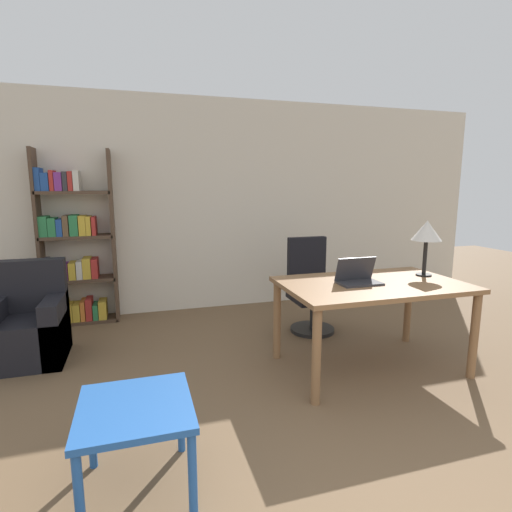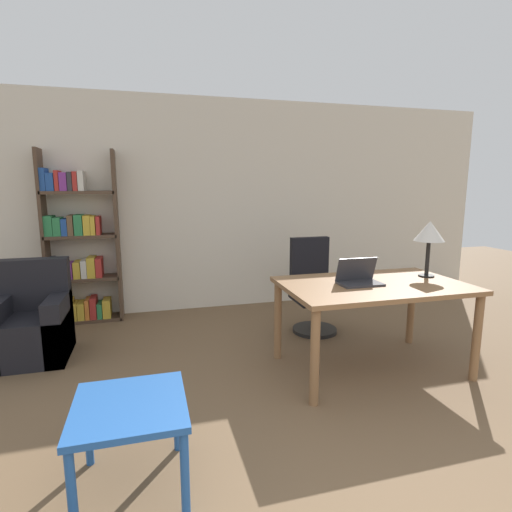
# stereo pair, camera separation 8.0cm
# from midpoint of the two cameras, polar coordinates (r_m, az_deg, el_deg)

# --- Properties ---
(wall_back) EXTENTS (8.00, 0.06, 2.70)m
(wall_back) POSITION_cam_midpoint_polar(r_m,az_deg,el_deg) (5.24, -6.28, 7.13)
(wall_back) COLOR beige
(wall_back) RESTS_ON ground_plane
(desk) EXTENTS (1.56, 0.97, 0.78)m
(desk) POSITION_cam_midpoint_polar(r_m,az_deg,el_deg) (3.62, 16.98, -5.20)
(desk) COLOR olive
(desk) RESTS_ON ground_plane
(laptop) EXTENTS (0.36, 0.22, 0.22)m
(laptop) POSITION_cam_midpoint_polar(r_m,az_deg,el_deg) (3.52, 15.09, -3.10)
(laptop) COLOR #2D2D33
(laptop) RESTS_ON desk
(table_lamp) EXTENTS (0.27, 0.27, 0.51)m
(table_lamp) POSITION_cam_midpoint_polar(r_m,az_deg,el_deg) (3.97, 24.07, 3.04)
(table_lamp) COLOR black
(table_lamp) RESTS_ON desk
(office_chair) EXTENTS (0.49, 0.49, 1.04)m
(office_chair) POSITION_cam_midpoint_polar(r_m,az_deg,el_deg) (4.52, 8.63, -4.75)
(office_chair) COLOR black
(office_chair) RESTS_ON ground_plane
(side_table_blue) EXTENTS (0.57, 0.59, 0.49)m
(side_table_blue) POSITION_cam_midpoint_polar(r_m,az_deg,el_deg) (2.32, -16.53, -21.07)
(side_table_blue) COLOR #2356A3
(side_table_blue) RESTS_ON ground_plane
(armchair) EXTENTS (0.66, 0.64, 0.92)m
(armchair) POSITION_cam_midpoint_polar(r_m,az_deg,el_deg) (4.32, -29.01, -8.79)
(armchair) COLOR black
(armchair) RESTS_ON ground_plane
(bookshelf) EXTENTS (0.82, 0.28, 2.02)m
(bookshelf) POSITION_cam_midpoint_polar(r_m,az_deg,el_deg) (5.09, -23.65, 0.78)
(bookshelf) COLOR #4C3828
(bookshelf) RESTS_ON ground_plane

